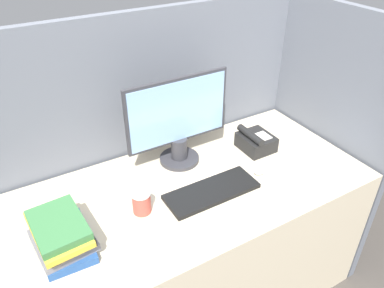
{
  "coord_description": "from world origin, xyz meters",
  "views": [
    {
      "loc": [
        -0.66,
        -0.74,
        1.86
      ],
      "look_at": [
        0.03,
        0.42,
        0.97
      ],
      "focal_mm": 35.0,
      "sensor_mm": 36.0,
      "label": 1
    }
  ],
  "objects_px": {
    "monitor": "(178,123)",
    "book_stack": "(62,234)",
    "keyboard": "(212,191)",
    "coffee_cup": "(142,202)",
    "desk_telephone": "(256,141)",
    "mouse": "(260,171)"
  },
  "relations": [
    {
      "from": "monitor",
      "to": "book_stack",
      "type": "height_order",
      "value": "monitor"
    },
    {
      "from": "monitor",
      "to": "keyboard",
      "type": "xyz_separation_m",
      "value": [
        0.0,
        -0.29,
        -0.2
      ]
    },
    {
      "from": "keyboard",
      "to": "coffee_cup",
      "type": "relative_size",
      "value": 4.17
    },
    {
      "from": "desk_telephone",
      "to": "mouse",
      "type": "bearing_deg",
      "value": -122.43
    },
    {
      "from": "book_stack",
      "to": "coffee_cup",
      "type": "bearing_deg",
      "value": 5.25
    },
    {
      "from": "coffee_cup",
      "to": "book_stack",
      "type": "bearing_deg",
      "value": -174.75
    },
    {
      "from": "keyboard",
      "to": "book_stack",
      "type": "relative_size",
      "value": 1.37
    },
    {
      "from": "desk_telephone",
      "to": "monitor",
      "type": "bearing_deg",
      "value": 163.95
    },
    {
      "from": "keyboard",
      "to": "desk_telephone",
      "type": "bearing_deg",
      "value": 25.15
    },
    {
      "from": "book_stack",
      "to": "desk_telephone",
      "type": "xyz_separation_m",
      "value": [
        1.03,
        0.16,
        -0.02
      ]
    },
    {
      "from": "monitor",
      "to": "keyboard",
      "type": "height_order",
      "value": "monitor"
    },
    {
      "from": "monitor",
      "to": "mouse",
      "type": "height_order",
      "value": "monitor"
    },
    {
      "from": "monitor",
      "to": "coffee_cup",
      "type": "distance_m",
      "value": 0.42
    },
    {
      "from": "book_stack",
      "to": "desk_telephone",
      "type": "bearing_deg",
      "value": 8.92
    },
    {
      "from": "mouse",
      "to": "coffee_cup",
      "type": "relative_size",
      "value": 0.6
    },
    {
      "from": "mouse",
      "to": "keyboard",
      "type": "bearing_deg",
      "value": -179.83
    },
    {
      "from": "mouse",
      "to": "coffee_cup",
      "type": "bearing_deg",
      "value": 175.17
    },
    {
      "from": "keyboard",
      "to": "coffee_cup",
      "type": "distance_m",
      "value": 0.32
    },
    {
      "from": "coffee_cup",
      "to": "desk_telephone",
      "type": "relative_size",
      "value": 0.56
    },
    {
      "from": "mouse",
      "to": "monitor",
      "type": "bearing_deg",
      "value": 133.24
    },
    {
      "from": "keyboard",
      "to": "desk_telephone",
      "type": "relative_size",
      "value": 2.35
    },
    {
      "from": "coffee_cup",
      "to": "keyboard",
      "type": "bearing_deg",
      "value": -9.11
    }
  ]
}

